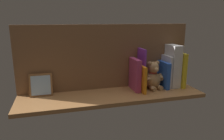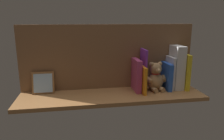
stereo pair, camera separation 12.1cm
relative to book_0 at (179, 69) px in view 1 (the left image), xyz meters
The scene contains 11 objects.
ground_plane 48.02cm from the book_0, ahead, with size 107.22×28.39×2.20cm, color #9E6B3D.
shelf_back_panel 47.86cm from the book_0, ahead, with size 107.22×1.50×39.90cm, color brown.
book_0 is the anchor object (origin of this frame).
dictionary_thick_white 5.25cm from the book_0, ahead, with size 5.99×12.33×27.03cm, color silver.
book_1 8.81cm from the book_0, ahead, with size 1.55×12.29×20.31cm, color silver.
book_2 11.49cm from the book_0, ahead, with size 2.52×13.68×16.63cm, color blue.
teddy_bear 18.93cm from the book_0, ahead, with size 14.20×12.10×17.62cm.
book_3 26.23cm from the book_0, ahead, with size 1.20×11.59×25.36cm, color purple.
book_4 28.16cm from the book_0, ahead, with size 1.61×17.19×16.04cm, color orange.
book_5 30.69cm from the book_0, ahead, with size 3.00×13.83×19.54cm, color #B23F72.
picture_frame_leaning 86.35cm from the book_0, ahead, with size 12.69×4.61×12.97cm.
Camera 1 is at (30.88, 113.20, 43.26)cm, focal length 33.87 mm.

